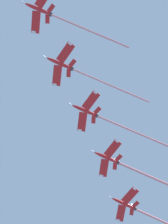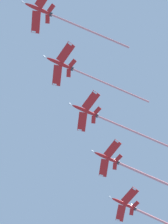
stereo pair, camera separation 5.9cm
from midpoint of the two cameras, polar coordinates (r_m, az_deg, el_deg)
name	(u,v)px [view 1 (the left image)]	position (r m, az deg, el deg)	size (l,w,h in m)	color
jet_lead	(53,15)	(151.93, -4.93, 15.01)	(46.41, 19.90, 11.12)	red
jet_second	(74,69)	(151.85, -1.65, 6.76)	(47.06, 19.93, 9.87)	red
jet_third	(106,120)	(155.60, 3.55, -1.22)	(53.36, 19.89, 11.55)	red
jet_fourth	(129,167)	(164.97, 7.17, -8.70)	(47.18, 19.87, 11.45)	red
jet_fifth	(148,215)	(174.97, 10.18, -15.75)	(52.55, 19.92, 12.52)	red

